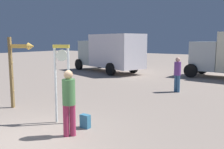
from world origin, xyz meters
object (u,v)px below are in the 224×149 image
person_distant (177,73)px  box_truck_far (110,52)px  backpack (85,121)px  arrow_sign (18,62)px  standing_clock (62,76)px  person_near_clock (69,100)px

person_distant → box_truck_far: size_ratio=0.25×
backpack → person_distant: (0.40, 6.30, 0.75)m
arrow_sign → person_distant: arrow_sign is taller
standing_clock → person_distant: size_ratio=1.40×
standing_clock → person_near_clock: 1.21m
arrow_sign → box_truck_far: bearing=107.2°
person_near_clock → box_truck_far: size_ratio=0.26×
person_near_clock → box_truck_far: 13.12m
backpack → person_distant: person_distant is taller
arrow_sign → person_near_clock: 3.61m
standing_clock → person_distant: standing_clock is taller
standing_clock → box_truck_far: bearing=118.2°
person_distant → box_truck_far: box_truck_far is taller
standing_clock → arrow_sign: bearing=173.8°
arrow_sign → backpack: size_ratio=6.68×
arrow_sign → box_truck_far: box_truck_far is taller
backpack → person_near_clock: bearing=-85.3°
backpack → box_truck_far: (-6.56, 10.62, 1.41)m
person_near_clock → person_distant: bearing=87.2°
arrow_sign → person_distant: 7.17m
person_near_clock → backpack: 1.05m
arrow_sign → box_truck_far: (-3.22, 10.39, -0.12)m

